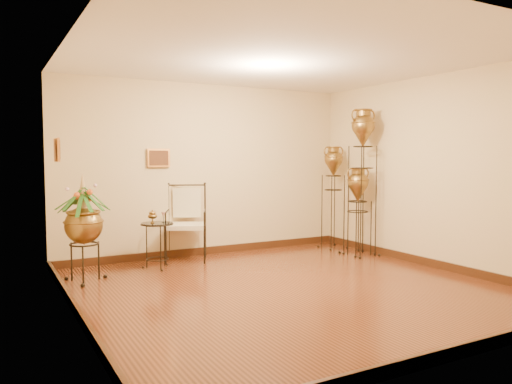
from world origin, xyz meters
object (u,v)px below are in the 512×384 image
amphora_mid (333,196)px  planter_urn (84,220)px  amphora_tall (362,181)px  side_table (157,245)px  armchair (186,223)px

amphora_mid → planter_urn: amphora_mid is taller
amphora_mid → amphora_tall: bearing=-90.0°
amphora_tall → side_table: 3.42m
amphora_tall → planter_urn: amphora_tall is taller
side_table → planter_urn: bearing=-164.3°
armchair → side_table: (-0.56, -0.31, -0.25)m
amphora_tall → side_table: bearing=168.2°
planter_urn → side_table: size_ratio=1.70×
planter_urn → amphora_tall: bearing=-5.0°
planter_urn → armchair: (1.63, 0.61, -0.20)m
amphora_tall → armchair: (-2.67, 0.99, -0.64)m
side_table → amphora_mid: bearing=1.6°
amphora_mid → side_table: (-3.24, -0.09, -0.57)m
amphora_mid → armchair: 2.70m
amphora_tall → armchair: amphora_tall is taller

